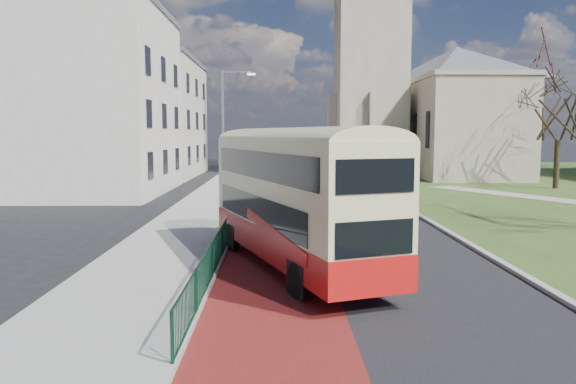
{
  "coord_description": "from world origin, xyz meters",
  "views": [
    {
      "loc": [
        -1.08,
        -17.63,
        4.21
      ],
      "look_at": [
        -0.68,
        3.37,
        2.0
      ],
      "focal_mm": 35.0,
      "sensor_mm": 36.0,
      "label": 1
    }
  ],
  "objects": [
    {
      "name": "street_block_near",
      "position": [
        -14.0,
        22.0,
        6.51
      ],
      "size": [
        10.3,
        14.3,
        13.0
      ],
      "color": "beige",
      "rests_on": "ground"
    },
    {
      "name": "pedestrian_railing",
      "position": [
        -2.95,
        4.0,
        0.55
      ],
      "size": [
        0.07,
        24.0,
        1.12
      ],
      "color": "#0D3A26",
      "rests_on": "ground"
    },
    {
      "name": "winter_tree_far",
      "position": [
        20.02,
        24.3,
        6.58
      ],
      "size": [
        8.25,
        8.25,
        9.44
      ],
      "rotation": [
        0.0,
        0.0,
        0.36
      ],
      "color": "#2D2416",
      "rests_on": "grass_green"
    },
    {
      "name": "streetlamp",
      "position": [
        -4.35,
        18.0,
        4.59
      ],
      "size": [
        2.13,
        0.18,
        8.0
      ],
      "color": "gray",
      "rests_on": "pavement_west"
    },
    {
      "name": "kerb_west",
      "position": [
        -3.0,
        20.0,
        0.07
      ],
      "size": [
        0.25,
        120.0,
        0.13
      ],
      "primitive_type": "cube",
      "color": "#999993",
      "rests_on": "ground"
    },
    {
      "name": "street_block_far",
      "position": [
        -14.0,
        38.0,
        5.76
      ],
      "size": [
        10.3,
        16.3,
        11.5
      ],
      "color": "#B8B09C",
      "rests_on": "ground"
    },
    {
      "name": "pavement_west",
      "position": [
        -5.0,
        20.0,
        0.06
      ],
      "size": [
        4.0,
        120.0,
        0.12
      ],
      "primitive_type": "cube",
      "color": "gray",
      "rests_on": "ground"
    },
    {
      "name": "bus_lane",
      "position": [
        -1.2,
        20.0,
        0.01
      ],
      "size": [
        3.4,
        120.0,
        0.01
      ],
      "primitive_type": "cube",
      "color": "#591414",
      "rests_on": "ground"
    },
    {
      "name": "road_carriageway",
      "position": [
        1.5,
        20.0,
        0.01
      ],
      "size": [
        9.0,
        120.0,
        0.01
      ],
      "primitive_type": "cube",
      "color": "black",
      "rests_on": "ground"
    },
    {
      "name": "gothic_church",
      "position": [
        12.56,
        38.0,
        13.13
      ],
      "size": [
        16.38,
        18.0,
        40.0
      ],
      "color": "gray",
      "rests_on": "ground"
    },
    {
      "name": "ground",
      "position": [
        0.0,
        0.0,
        0.0
      ],
      "size": [
        160.0,
        160.0,
        0.0
      ],
      "primitive_type": "plane",
      "color": "black",
      "rests_on": "ground"
    },
    {
      "name": "kerb_east",
      "position": [
        6.1,
        22.0,
        0.07
      ],
      "size": [
        0.25,
        80.0,
        0.13
      ],
      "primitive_type": "cube",
      "color": "#999993",
      "rests_on": "ground"
    },
    {
      "name": "bus",
      "position": [
        -0.57,
        -0.46,
        2.39
      ],
      "size": [
        5.56,
        10.23,
        4.19
      ],
      "rotation": [
        0.0,
        0.0,
        0.34
      ],
      "color": "#B51210",
      "rests_on": "ground"
    }
  ]
}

